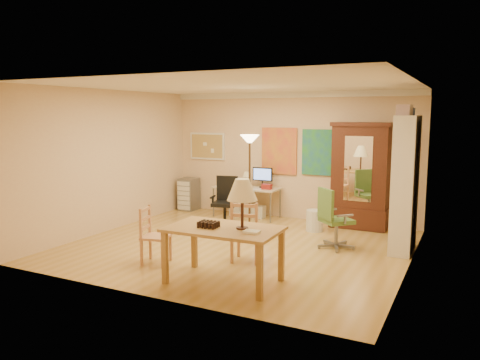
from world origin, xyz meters
The scene contains 16 objects.
floor centered at (0.00, 0.00, 0.00)m, with size 5.50×5.50×0.00m, color #B1883E.
crown_molding centered at (0.00, 2.46, 2.64)m, with size 5.50×0.08×0.12m, color white.
corkboard centered at (-2.05, 2.47, 1.50)m, with size 0.90×0.04×0.62m, color tan.
art_panel_left centered at (-0.25, 2.47, 1.45)m, with size 0.80×0.04×1.00m, color gold.
art_panel_right centered at (0.65, 2.47, 1.45)m, with size 0.75×0.04×0.95m, color #226688.
dining_table centered at (0.69, -1.62, 0.89)m, with size 1.52×0.93×1.41m.
ladder_chair_back centered at (0.50, -0.71, 0.44)m, with size 0.51×0.49×0.95m.
ladder_chair_left centered at (-0.72, -1.39, 0.40)m, with size 0.47×0.49×0.86m.
torchiere_lamp centered at (-0.04, 0.53, 1.50)m, with size 0.34×0.34×1.88m.
computer_desk centered at (-0.83, 2.15, 0.40)m, with size 1.45×0.63×1.09m.
office_chair_black centered at (-0.88, 1.16, 0.27)m, with size 0.62×0.62×1.00m.
office_chair_green centered at (1.50, 0.60, 0.27)m, with size 0.66×0.66×1.02m.
drawer_cart centered at (-2.43, 2.23, 0.38)m, with size 0.38×0.45×0.75m.
armoire centered at (1.56, 2.24, 0.91)m, with size 1.13×0.54×2.08m.
bookshelf centered at (2.55, 0.95, 1.10)m, with size 0.33×0.89×2.22m.
wastebin centered at (0.85, 1.59, 0.20)m, with size 0.33×0.33×0.41m, color silver.
Camera 1 is at (3.49, -6.94, 2.23)m, focal length 35.00 mm.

